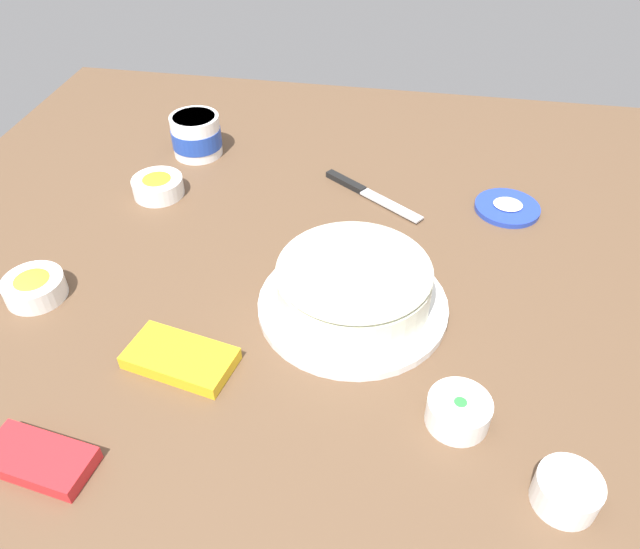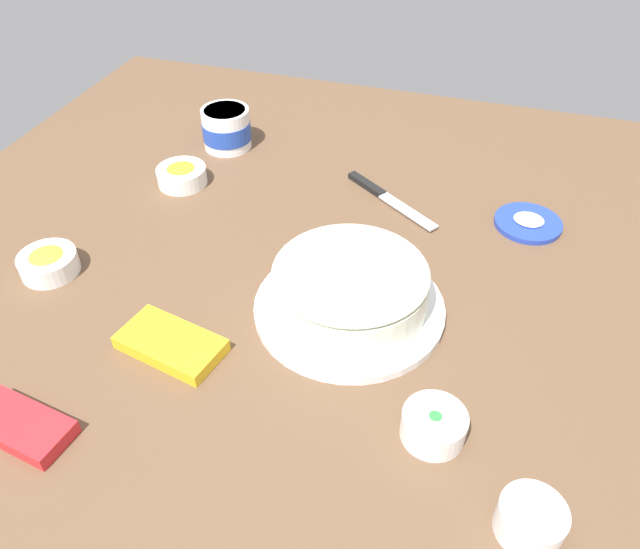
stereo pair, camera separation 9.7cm
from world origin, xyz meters
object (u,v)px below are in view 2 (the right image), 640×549
at_px(spreading_knife, 383,195).
at_px(sprinkle_bowl_orange, 182,175).
at_px(sprinkle_bowl_blue, 531,519).
at_px(frosting_tub_lid, 528,223).
at_px(frosting_tub, 226,128).
at_px(candy_box_lower, 21,426).
at_px(candy_box_upper, 171,344).
at_px(frosted_cake, 350,290).
at_px(sprinkle_bowl_yellow, 48,262).
at_px(sprinkle_bowl_green, 434,424).

relative_size(spreading_knife, sprinkle_bowl_orange, 2.08).
xyz_separation_m(spreading_knife, sprinkle_bowl_blue, (-0.31, 0.61, 0.02)).
bearing_deg(frosting_tub_lid, frosting_tub, -9.13).
height_order(candy_box_lower, candy_box_upper, same).
relative_size(frosted_cake, candy_box_lower, 2.19).
bearing_deg(candy_box_lower, sprinkle_bowl_blue, -166.16).
relative_size(frosting_tub, spreading_knife, 0.51).
xyz_separation_m(sprinkle_bowl_yellow, candy_box_lower, (-0.16, 0.28, -0.01)).
distance_m(spreading_knife, sprinkle_bowl_yellow, 0.62).
bearing_deg(sprinkle_bowl_green, spreading_knife, -70.29).
bearing_deg(sprinkle_bowl_blue, candy_box_lower, 5.52).
distance_m(sprinkle_bowl_blue, sprinkle_bowl_yellow, 0.82).
distance_m(frosting_tub, sprinkle_bowl_orange, 0.17).
bearing_deg(candy_box_upper, frosting_tub, -62.32).
distance_m(frosting_tub, candy_box_upper, 0.60).
xyz_separation_m(sprinkle_bowl_blue, sprinkle_bowl_yellow, (0.79, -0.22, -0.00)).
bearing_deg(candy_box_upper, sprinkle_bowl_blue, 177.96).
bearing_deg(candy_box_upper, frosting_tub_lid, -123.90).
height_order(sprinkle_bowl_orange, candy_box_upper, sprinkle_bowl_orange).
relative_size(frosting_tub_lid, candy_box_lower, 0.90).
bearing_deg(sprinkle_bowl_green, candy_box_lower, 16.91).
height_order(sprinkle_bowl_green, candy_box_lower, sprinkle_bowl_green).
xyz_separation_m(frosting_tub_lid, candy_box_upper, (0.48, 0.47, 0.00)).
height_order(frosting_tub, frosting_tub_lid, frosting_tub).
bearing_deg(frosted_cake, sprinkle_bowl_green, 130.91).
distance_m(spreading_knife, candy_box_lower, 0.74).
bearing_deg(frosting_tub_lid, sprinkle_bowl_orange, 5.28).
bearing_deg(sprinkle_bowl_orange, spreading_knife, -169.90).
distance_m(frosted_cake, candy_box_upper, 0.28).
xyz_separation_m(spreading_knife, sprinkle_bowl_yellow, (0.48, 0.39, 0.01)).
xyz_separation_m(frosting_tub, sprinkle_bowl_blue, (-0.68, 0.70, -0.02)).
relative_size(sprinkle_bowl_blue, candy_box_upper, 0.50).
bearing_deg(spreading_knife, sprinkle_bowl_orange, 10.10).
height_order(sprinkle_bowl_yellow, sprinkle_bowl_green, sprinkle_bowl_green).
xyz_separation_m(frosting_tub, candy_box_upper, (-0.17, 0.58, -0.03)).
relative_size(sprinkle_bowl_orange, candy_box_lower, 0.73).
bearing_deg(sprinkle_bowl_orange, sprinkle_bowl_blue, 142.78).
distance_m(frosted_cake, candy_box_lower, 0.49).
relative_size(sprinkle_bowl_blue, sprinkle_bowl_orange, 0.78).
height_order(frosted_cake, sprinkle_bowl_green, frosted_cake).
distance_m(spreading_knife, sprinkle_bowl_green, 0.55).
height_order(sprinkle_bowl_blue, sprinkle_bowl_orange, sprinkle_bowl_blue).
height_order(frosting_tub_lid, sprinkle_bowl_green, sprinkle_bowl_green).
bearing_deg(frosted_cake, candy_box_lower, 44.86).
bearing_deg(sprinkle_bowl_blue, sprinkle_bowl_green, -36.90).
relative_size(frosting_tub, sprinkle_bowl_green, 1.26).
relative_size(sprinkle_bowl_blue, candy_box_lower, 0.57).
height_order(spreading_knife, sprinkle_bowl_orange, sprinkle_bowl_orange).
distance_m(spreading_knife, candy_box_upper, 0.52).
relative_size(frosted_cake, spreading_knife, 1.45).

